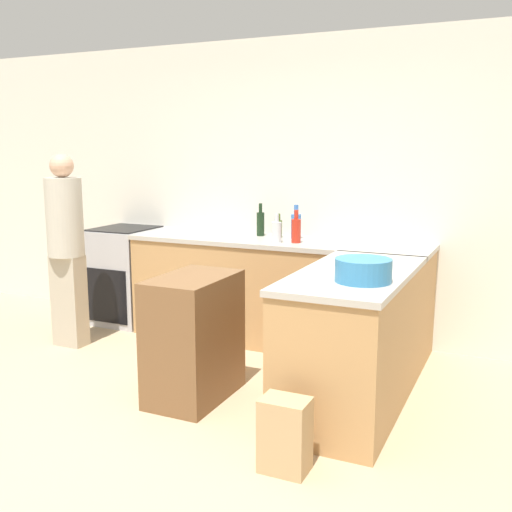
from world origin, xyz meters
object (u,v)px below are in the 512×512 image
Objects in this scene: person_by_range at (66,243)px; mixing_bowl at (363,270)px; range_oven at (126,275)px; wine_bottle_dark at (260,223)px; water_bottle_blue at (296,225)px; island_table at (194,338)px; olive_oil_bottle at (279,228)px; vinegar_bottle_clear at (277,231)px; paper_bag at (285,435)px; hot_sauce_bottle at (296,230)px.

mixing_bowl is at bearing -10.26° from person_by_range.
wine_bottle_dark reaches higher than range_oven.
range_oven is at bearing -175.80° from water_bottle_blue.
island_table is 4.06× the size of olive_oil_bottle.
person_by_range reaches higher than wine_bottle_dark.
vinegar_bottle_clear is 2.18m from paper_bag.
island_table is at bearing -95.29° from vinegar_bottle_clear.
vinegar_bottle_clear is at bearing 84.71° from island_table.
island_table is 1.60m from olive_oil_bottle.
person_by_range is at bearing 161.55° from island_table.
hot_sauce_bottle is at bearing 21.78° from person_by_range.
wine_bottle_dark and water_bottle_blue have the same top height.
range_oven is at bearing 91.23° from person_by_range.
island_table is at bearing -90.61° from olive_oil_bottle.
vinegar_bottle_clear is (-0.15, -0.06, -0.01)m from hot_sauce_bottle.
range_oven is 2.30× the size of paper_bag.
olive_oil_bottle is 0.30m from vinegar_bottle_clear.
vinegar_bottle_clear reaches higher than island_table.
range_oven is 3.19× the size of wine_bottle_dark.
person_by_range is (-1.84, -0.74, -0.13)m from hot_sauce_bottle.
mixing_bowl is 0.83× the size of paper_bag.
vinegar_bottle_clear is 0.14× the size of person_by_range.
wine_bottle_dark reaches higher than paper_bag.
range_oven is 2.10m from island_table.
paper_bag is (-0.23, -0.67, -0.80)m from mixing_bowl.
island_table is (1.60, -1.36, -0.04)m from range_oven.
island_table is 1.30m from mixing_bowl.
water_bottle_blue is 0.72× the size of paper_bag.
water_bottle_blue is 2.01m from person_by_range.
mixing_bowl is at bearing -25.76° from range_oven.
wine_bottle_dark is (-0.18, 1.51, 0.62)m from island_table.
person_by_range is at bearing -88.77° from range_oven.
person_by_range is (-1.58, 0.53, 0.48)m from island_table.
hot_sauce_bottle is 1.30× the size of olive_oil_bottle.
vinegar_bottle_clear is at bearing -158.39° from hot_sauce_bottle.
mixing_bowl is 1.40× the size of vinegar_bottle_clear.
mixing_bowl is 1.14× the size of water_bottle_blue.
water_bottle_blue is (0.06, 0.29, 0.02)m from vinegar_bottle_clear.
vinegar_bottle_clear is 0.81× the size of water_bottle_blue.
person_by_range is (0.02, -0.84, 0.45)m from range_oven.
range_oven is 0.56× the size of person_by_range.
range_oven is 2.78× the size of mixing_bowl.
island_table is at bearing -101.87° from hot_sauce_bottle.
wine_bottle_dark is at bearing 35.02° from person_by_range.
hot_sauce_bottle is at bearing 78.13° from island_table.
mixing_bowl is 1.58m from vinegar_bottle_clear.
wine_bottle_dark is 1.72m from person_by_range.
range_oven is 3.24m from paper_bag.
vinegar_bottle_clear is at bearing 131.99° from mixing_bowl.
mixing_bowl is (2.76, -1.33, 0.53)m from range_oven.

